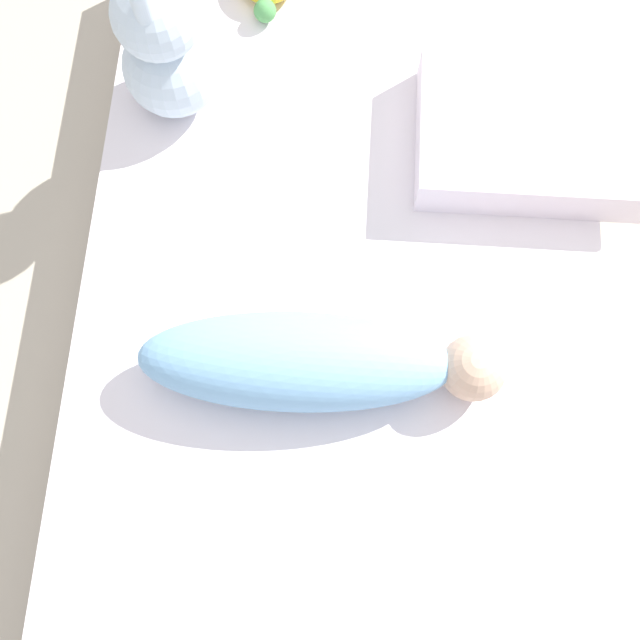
# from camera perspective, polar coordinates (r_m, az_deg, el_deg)

# --- Properties ---
(ground_plane) EXTENTS (12.00, 12.00, 0.00)m
(ground_plane) POSITION_cam_1_polar(r_m,az_deg,el_deg) (1.41, 1.50, 0.24)
(ground_plane) COLOR #B2A893
(bed_mattress) EXTENTS (1.53, 0.88, 0.16)m
(bed_mattress) POSITION_cam_1_polar(r_m,az_deg,el_deg) (1.33, 1.59, 1.28)
(bed_mattress) COLOR white
(bed_mattress) RESTS_ON ground_plane
(swaddled_baby) EXTENTS (0.17, 0.57, 0.13)m
(swaddled_baby) POSITION_cam_1_polar(r_m,az_deg,el_deg) (1.15, -0.43, -3.24)
(swaddled_baby) COLOR #7FB7E5
(swaddled_baby) RESTS_ON bed_mattress
(pillow) EXTENTS (0.28, 0.40, 0.08)m
(pillow) POSITION_cam_1_polar(r_m,az_deg,el_deg) (1.38, 15.86, 13.52)
(pillow) COLOR white
(pillow) RESTS_ON bed_mattress
(bunny_plush) EXTENTS (0.17, 0.17, 0.37)m
(bunny_plush) POSITION_cam_1_polar(r_m,az_deg,el_deg) (1.34, -11.68, 19.68)
(bunny_plush) COLOR silver
(bunny_plush) RESTS_ON bed_mattress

